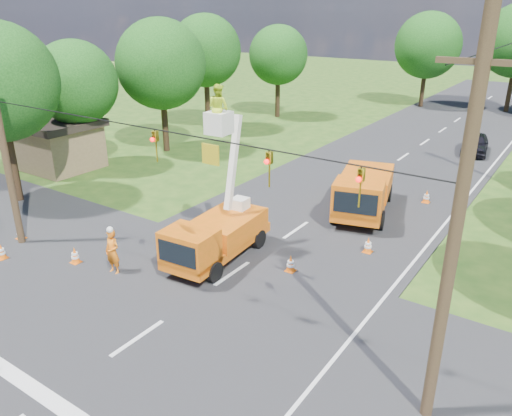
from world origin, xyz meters
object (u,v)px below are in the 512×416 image
Objects in this scene: traffic_cone_7 at (426,197)px; tree_left_d at (161,64)px; pole_right_near at (455,235)px; tree_left_c at (75,83)px; pole_left at (3,145)px; second_truck at (363,191)px; traffic_cone_2 at (291,264)px; traffic_cone_6 at (20,232)px; tree_left_e at (206,51)px; distant_car at (475,143)px; ground_worker at (112,252)px; traffic_cone_3 at (368,245)px; tree_far_a at (428,45)px; traffic_cone_5 at (1,251)px; traffic_cone_4 at (75,255)px; tree_left_f at (278,55)px; bucket_truck at (216,225)px; shed at (56,143)px.

traffic_cone_7 is 19.82m from tree_left_d.
tree_left_c is (-25.00, 9.00, 0.33)m from pole_right_near.
pole_right_near is at bearing 0.00° from pole_left.
pole_left reaches higher than second_truck.
pole_right_near is at bearing -33.73° from traffic_cone_2.
traffic_cone_7 is 0.08× the size of tree_left_d.
tree_left_d is at bearing 109.17° from traffic_cone_6.
pole_right_near reaches higher than tree_left_e.
distant_car is 21.99m from tree_left_e.
traffic_cone_3 is at bearing 42.17° from ground_worker.
tree_far_a is (11.80, 21.00, -0.30)m from tree_left_e.
tree_far_a is (3.72, 44.37, 5.83)m from traffic_cone_5.
tree_left_e is at bearing 145.22° from traffic_cone_3.
traffic_cone_4 is at bearing -39.87° from tree_left_c.
tree_left_c reaches higher than traffic_cone_7.
traffic_cone_6 is (-13.69, -26.75, -0.36)m from distant_car.
tree_left_e is (-18.58, 17.51, 6.13)m from traffic_cone_2.
traffic_cone_2 is 1.00× the size of traffic_cone_5.
tree_left_d is (-18.84, -11.93, 5.40)m from distant_car.
tree_left_f is at bearing 141.53° from traffic_cone_7.
second_truck reaches higher than traffic_cone_2.
pole_right_near is (6.80, -11.75, 3.90)m from second_truck.
tree_left_e is (-15.52, 18.33, 4.92)m from bucket_truck.
traffic_cone_3 is at bearing -34.78° from tree_left_e.
pole_right_near is 1.24× the size of tree_left_c.
traffic_cone_2 is at bearing 29.65° from traffic_cone_4.
distant_car is 0.45× the size of tree_left_e.
pole_right_near reaches higher than ground_worker.
tree_left_c is (1.50, 1.00, 3.82)m from shed.
second_truck reaches higher than traffic_cone_6.
traffic_cone_3 is 10.32m from pole_right_near.
ground_worker is at bearing 3.01° from traffic_cone_6.
pole_left is at bearing -69.86° from tree_left_d.
shed reaches higher than traffic_cone_7.
distant_car is 0.77× the size of shed.
pole_left is (-3.62, -0.13, 4.14)m from traffic_cone_4.
traffic_cone_3 is 1.00× the size of traffic_cone_7.
tree_far_a is (11.50, 34.00, 0.75)m from tree_left_c.
tree_far_a reaches higher than traffic_cone_4.
shed reaches higher than traffic_cone_4.
bucket_truck is at bearing 34.15° from traffic_cone_5.
bucket_truck reaches higher than shed.
second_truck is at bearing 65.53° from bucket_truck.
bucket_truck is 9.33m from traffic_cone_6.
ground_worker is 10.55m from traffic_cone_3.
traffic_cone_6 is at bearing -52.97° from tree_left_c.
tree_far_a is (-6.78, 38.51, 5.83)m from traffic_cone_2.
tree_left_c is at bearing 127.87° from pole_left.
traffic_cone_7 is 0.07× the size of tree_far_a.
tree_left_d reaches higher than traffic_cone_2.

